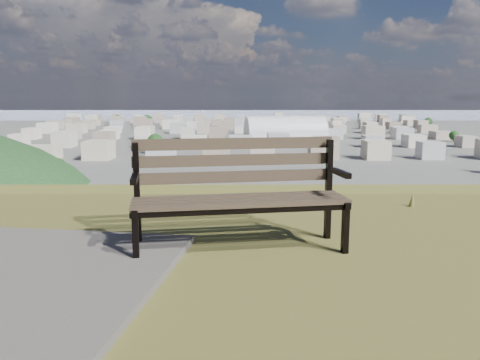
{
  "coord_description": "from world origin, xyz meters",
  "views": [
    {
      "loc": [
        0.2,
        -2.62,
        26.37
      ],
      "look_at": [
        0.2,
        3.46,
        25.3
      ],
      "focal_mm": 35.0,
      "sensor_mm": 36.0,
      "label": 1
    }
  ],
  "objects": [
    {
      "name": "arena",
      "position": [
        28.07,
        283.27,
        4.79
      ],
      "size": [
        50.83,
        28.07,
        20.32
      ],
      "rotation": [
        0.0,
        0.0,
        0.17
      ],
      "color": "silver",
      "rests_on": "ground"
    },
    {
      "name": "city_blocks",
      "position": [
        0.0,
        394.44,
        3.5
      ],
      "size": [
        395.0,
        361.0,
        7.0
      ],
      "color": "beige",
      "rests_on": "ground"
    },
    {
      "name": "park_bench",
      "position": [
        0.18,
        1.57,
        25.56
      ],
      "size": [
        1.98,
        0.91,
        1.0
      ],
      "rotation": [
        0.0,
        0.0,
        0.16
      ],
      "color": "#3F3424",
      "rests_on": "hilltop_mesa"
    },
    {
      "name": "bay_water",
      "position": [
        0.0,
        900.0,
        0.0
      ],
      "size": [
        2400.0,
        700.0,
        0.12
      ],
      "primitive_type": "cube",
      "color": "#9BABC6",
      "rests_on": "ground"
    },
    {
      "name": "far_hills",
      "position": [
        -60.92,
        1402.93,
        25.47
      ],
      "size": [
        2050.0,
        340.0,
        60.0
      ],
      "color": "#848FA4",
      "rests_on": "ground"
    },
    {
      "name": "city_trees",
      "position": [
        -26.39,
        319.0,
        4.83
      ],
      "size": [
        406.52,
        387.2,
        9.98
      ],
      "color": "#38291C",
      "rests_on": "ground"
    }
  ]
}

